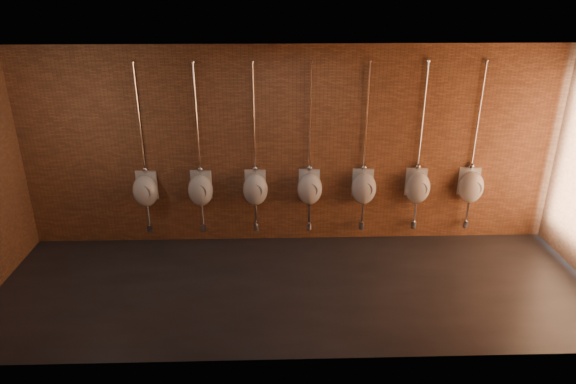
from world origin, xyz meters
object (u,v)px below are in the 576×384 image
urinal_1 (201,189)px  urinal_5 (418,187)px  urinal_3 (310,188)px  urinal_2 (255,189)px  urinal_4 (364,187)px  urinal_0 (146,190)px  urinal_6 (471,186)px

urinal_1 → urinal_5: (3.49, 0.00, 0.00)m
urinal_1 → urinal_3: 1.75m
urinal_5 → urinal_3: bearing=180.0°
urinal_1 → urinal_2: 0.87m
urinal_3 → urinal_4: same height
urinal_0 → urinal_5: same height
urinal_0 → urinal_1: size_ratio=1.00×
urinal_4 → urinal_3: bearing=180.0°
urinal_5 → urinal_6: (0.87, 0.00, 0.00)m
urinal_3 → urinal_4: bearing=0.0°
urinal_1 → urinal_3: (1.75, 0.00, 0.00)m
urinal_6 → urinal_0: bearing=180.0°
urinal_4 → urinal_5: bearing=0.0°
urinal_0 → urinal_5: (4.36, 0.00, 0.00)m
urinal_6 → urinal_4: bearing=180.0°
urinal_1 → urinal_4: (2.62, 0.00, 0.00)m
urinal_4 → urinal_5: (0.87, 0.00, 0.00)m
urinal_0 → urinal_6: same height
urinal_2 → urinal_4: (1.75, 0.00, 0.00)m
urinal_4 → urinal_6: (1.75, 0.00, 0.00)m
urinal_0 → urinal_4: bearing=0.0°
urinal_2 → urinal_5: bearing=0.0°
urinal_1 → urinal_3: size_ratio=1.00×
urinal_2 → urinal_4: bearing=0.0°
urinal_2 → urinal_6: bearing=0.0°
urinal_3 → urinal_2: bearing=180.0°
urinal_5 → urinal_6: size_ratio=1.00×
urinal_1 → urinal_2: same height
urinal_0 → urinal_1: same height
urinal_6 → urinal_3: bearing=180.0°
urinal_0 → urinal_1: (0.87, 0.00, 0.00)m
urinal_1 → urinal_2: size_ratio=1.00×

